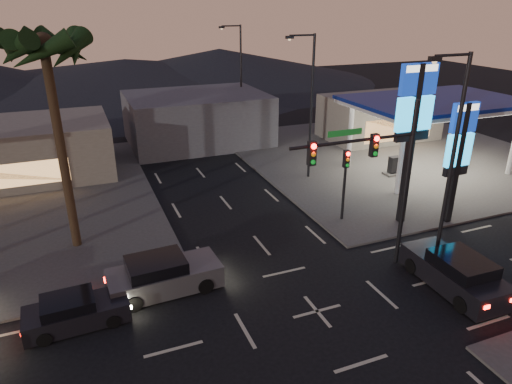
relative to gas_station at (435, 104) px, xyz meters
name	(u,v)px	position (x,y,z in m)	size (l,w,h in m)	color
ground	(317,311)	(-16.00, -12.00, -5.08)	(140.00, 140.00, 0.00)	black
corner_lot_ne	(392,155)	(0.00, 4.00, -5.02)	(24.00, 24.00, 0.12)	#47443F
gas_station	(435,104)	(0.00, 0.00, 0.00)	(12.20, 8.20, 5.47)	silver
convenience_store	(379,117)	(2.00, 9.00, -3.08)	(10.00, 6.00, 4.00)	#726B5B
pylon_sign_tall	(414,114)	(-7.50, -6.50, 1.31)	(2.20, 0.35, 9.00)	black
pylon_sign_short	(460,145)	(-5.00, -7.50, -0.42)	(1.60, 0.35, 7.00)	black
traffic_signal_mast	(377,166)	(-12.24, -10.01, 0.15)	(6.10, 0.39, 8.00)	black
pedestal_signal	(345,174)	(-10.50, -5.02, -2.16)	(0.32, 0.39, 4.30)	black
streetlight_near	(450,154)	(-9.21, -11.00, 0.64)	(2.14, 0.25, 10.00)	black
streetlight_mid	(309,100)	(-9.21, 2.00, 0.64)	(2.14, 0.25, 10.00)	black
streetlight_far	(239,73)	(-9.21, 16.00, 0.64)	(2.14, 0.25, 10.00)	black
palm_a	(46,61)	(-25.00, -2.50, 4.35)	(4.41, 4.41, 10.86)	black
building_far_mid	(197,119)	(-14.00, 14.00, -2.88)	(12.00, 9.00, 4.40)	#4C4C51
hill_right	(220,65)	(-1.00, 48.00, -2.58)	(50.00, 50.00, 5.00)	black
hill_center	(126,73)	(-16.00, 48.00, -3.08)	(60.00, 60.00, 4.00)	black
car_lane_a_front	(75,312)	(-25.25, -9.18, -4.47)	(4.09, 1.86, 1.31)	black
car_lane_b_front	(163,275)	(-21.58, -8.12, -4.32)	(5.11, 2.34, 1.63)	#525154
suv_station	(456,273)	(-9.50, -12.76, -4.31)	(2.30, 5.07, 1.67)	black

